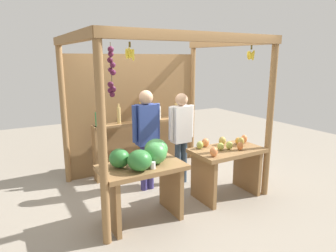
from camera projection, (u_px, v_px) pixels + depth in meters
ground_plane at (162, 187)px, 5.06m from camera, size 12.00×12.00×0.00m
market_stall at (148, 99)px, 5.12m from camera, size 2.74×2.19×2.45m
fruit_counter_left at (144, 168)px, 3.91m from camera, size 1.10×0.71×1.06m
fruit_counter_right at (226, 161)px, 4.63m from camera, size 1.10×0.65×0.92m
bottle_shelf_unit at (140, 132)px, 5.53m from camera, size 1.75×0.22×1.35m
vendor_man at (146, 131)px, 4.77m from camera, size 0.48×0.22×1.65m
vendor_woman at (181, 130)px, 5.06m from camera, size 0.48×0.21×1.57m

